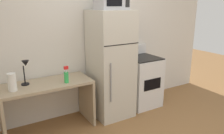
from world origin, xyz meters
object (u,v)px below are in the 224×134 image
Objects in this scene: desk_lamp at (25,68)px; oven_range at (142,81)px; refrigerator at (111,65)px; paper_towel_roll at (12,82)px; microwave at (111,1)px; spray_bottle at (66,76)px; desk at (47,97)px.

oven_range is (2.00, -0.07, -0.52)m from desk_lamp.
desk_lamp is 1.33m from refrigerator.
refrigerator reaches higher than paper_towel_roll.
microwave is at bearing -175.94° from oven_range.
microwave is at bearing 0.81° from paper_towel_roll.
microwave is (0.00, -0.02, 1.01)m from refrigerator.
refrigerator reaches higher than oven_range.
oven_range reaches higher than paper_towel_roll.
desk is at bearing 151.53° from spray_bottle.
oven_range reaches higher than spray_bottle.
desk is 5.39× the size of paper_towel_roll.
oven_range is (0.68, 0.03, -0.41)m from refrigerator.
microwave is (1.32, -0.12, 0.90)m from desk_lamp.
microwave is at bearing 5.92° from spray_bottle.
paper_towel_roll is 0.52× the size of microwave.
paper_towel_roll is 0.96× the size of spray_bottle.
refrigerator is 1.01m from microwave.
desk_lamp is 0.20× the size of refrigerator.
microwave reaches higher than paper_towel_roll.
paper_towel_roll is at bearing -178.39° from refrigerator.
refrigerator reaches higher than desk.
desk_lamp is 0.77× the size of microwave.
spray_bottle is (0.51, -0.21, -0.14)m from desk_lamp.
oven_range is at bearing 5.07° from spray_bottle.
desk is at bearing -14.45° from desk_lamp.
spray_bottle is at bearing -21.94° from desk_lamp.
desk_lamp is 1.47× the size of paper_towel_roll.
refrigerator is at bearing -1.94° from desk.
paper_towel_roll is at bearing -178.18° from oven_range.
desk_lamp reaches higher than oven_range.
spray_bottle is 1.54m from oven_range.
desk_lamp reaches higher than paper_towel_roll.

